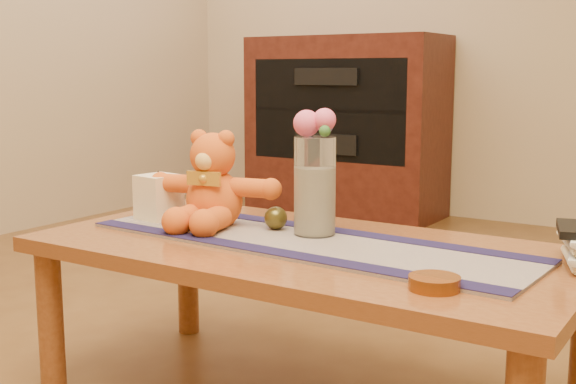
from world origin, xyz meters
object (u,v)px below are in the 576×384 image
Objects in this scene: teddy_bear at (214,180)px; amber_dish at (434,283)px; pillar_candle at (159,197)px; bronze_ball at (276,218)px; book_bottom at (566,260)px; glass_vase at (315,186)px; tv_remote at (568,229)px.

amber_dish is (0.75, -0.24, -0.12)m from teddy_bear.
amber_dish is at bearing -13.19° from pillar_candle.
pillar_candle is at bearing 174.18° from teddy_bear.
pillar_candle is at bearing 166.81° from amber_dish.
bronze_ball is at bearing 8.51° from pillar_candle.
amber_dish reaches higher than book_bottom.
teddy_bear is 1.67× the size of book_bottom.
bronze_ball is at bearing -178.15° from glass_vase.
glass_vase reaches higher than bronze_ball.
tv_remote is (0.00, -0.01, 0.07)m from book_bottom.
glass_vase is at bearing 168.05° from book_bottom.
teddy_bear reaches higher than pillar_candle.
pillar_candle is at bearing 168.36° from book_bottom.
tv_remote is (0.75, 0.06, 0.05)m from bronze_ball.
teddy_bear is at bearing 170.92° from tv_remote.
teddy_bear reaches higher than tv_remote.
amber_dish is (0.45, -0.28, -0.12)m from glass_vase.
amber_dish is at bearing -32.21° from glass_vase.
pillar_candle is 0.50× the size of glass_vase.
tv_remote is at bearing 4.73° from bronze_ball.
book_bottom is at bearing 62.46° from amber_dish.
book_bottom is at bearing 90.00° from tv_remote.
glass_vase is (0.30, 0.04, 0.00)m from teddy_bear.
book_bottom is (1.12, 0.13, -0.06)m from pillar_candle.
teddy_bear is at bearing -168.60° from bronze_ball.
pillar_candle is at bearing 170.86° from tv_remote.
tv_remote is at bearing 6.00° from pillar_candle.
book_bottom is at bearing 5.48° from bronze_ball.
bronze_ball is (0.18, 0.04, -0.09)m from teddy_bear.
pillar_candle is 0.38m from bronze_ball.
teddy_bear is at bearing 162.27° from amber_dish.
teddy_bear reaches higher than bronze_ball.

